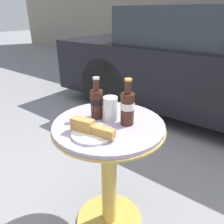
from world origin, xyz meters
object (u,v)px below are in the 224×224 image
lunch_plate_near (91,130)px  bistro_table (109,160)px  cola_bottle_right (127,107)px  cola_bottle_left (97,102)px  drinking_glass (110,110)px

lunch_plate_near → bistro_table: bearing=94.7°
cola_bottle_right → lunch_plate_near: bearing=-110.0°
cola_bottle_left → cola_bottle_right: size_ratio=0.94×
cola_bottle_right → lunch_plate_near: 0.21m
cola_bottle_right → drinking_glass: (-0.09, -0.02, -0.03)m
lunch_plate_near → drinking_glass: bearing=97.2°
drinking_glass → lunch_plate_near: 0.17m
cola_bottle_right → drinking_glass: cola_bottle_right is taller
bistro_table → drinking_glass: 0.30m
cola_bottle_left → lunch_plate_near: cola_bottle_left is taller
bistro_table → drinking_glass: (-0.01, 0.03, 0.29)m
cola_bottle_right → drinking_glass: size_ratio=1.83×
bistro_table → lunch_plate_near: (0.01, -0.14, 0.26)m
cola_bottle_right → lunch_plate_near: cola_bottle_right is taller
bistro_table → cola_bottle_left: cola_bottle_left is taller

